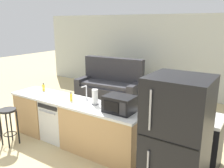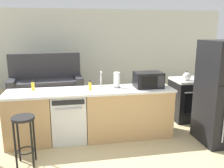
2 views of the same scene
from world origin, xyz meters
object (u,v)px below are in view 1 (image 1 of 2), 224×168
Objects in this scene: soap_bottle at (71,97)px; couch at (110,86)px; microwave at (119,104)px; paper_towel_roll at (95,97)px; kettle at (186,111)px; dishwasher at (59,119)px; refrigerator at (176,146)px; bar_stool at (8,119)px; stove_range at (196,141)px; dish_soap_bottle at (44,88)px.

couch is at bearing 109.41° from soap_bottle.
microwave is 0.58m from paper_towel_roll.
kettle reaches higher than soap_bottle.
refrigerator is (2.60, -0.55, 0.46)m from dishwasher.
couch reaches higher than kettle.
couch is (-2.07, 2.82, -0.65)m from microwave.
stove_range is at bearing 21.49° from bar_stool.
dish_soap_bottle is (-3.20, -0.39, 0.52)m from stove_range.
refrigerator reaches higher than microwave.
dishwasher is 0.67m from soap_bottle.
kettle is (-0.17, 0.97, 0.10)m from refrigerator.
microwave is at bearing -4.36° from dish_soap_bottle.
refrigerator is 2.38× the size of bar_stool.
couch is at bearing 102.40° from dishwasher.
bar_stool is (-2.08, -0.72, -0.50)m from microwave.
microwave is 2.84× the size of dish_soap_bottle.
refrigerator is 10.02× the size of soap_bottle.
refrigerator is at bearing 3.10° from bar_stool.
soap_bottle is 2.10m from kettle.
couch is (-0.62, 2.82, -0.03)m from dishwasher.
paper_towel_roll reaches higher than bar_stool.
kettle is at bearing 99.66° from refrigerator.
kettle is at bearing 9.85° from dishwasher.
couch is at bearing 90.51° from dish_soap_bottle.
dishwasher is 0.93× the size of stove_range.
refrigerator is at bearing -11.93° from dishwasher.
kettle is (-0.17, -0.13, 0.53)m from stove_range.
stove_range is at bearing 14.50° from soap_bottle.
stove_range reaches higher than dishwasher.
dish_soap_bottle is 0.86× the size of kettle.
stove_range reaches higher than bar_stool.
refrigerator is 8.60× the size of kettle.
refrigerator is at bearing -46.28° from couch.
microwave is (-1.15, 0.55, 0.16)m from refrigerator.
couch is at bearing 89.78° from bar_stool.
paper_towel_roll is (-1.72, 0.63, 0.16)m from refrigerator.
stove_range is 3.19× the size of paper_towel_roll.
couch is (-3.22, 2.27, -0.06)m from stove_range.
stove_range is at bearing 7.03° from dish_soap_bottle.
stove_range is 1.80× the size of microwave.
refrigerator reaches higher than couch.
refrigerator is at bearing -12.42° from dish_soap_bottle.
refrigerator reaches higher than kettle.
dishwasher is 0.40× the size of couch.
bar_stool is at bearing -160.83° from microwave.
dish_soap_bottle is at bearing 176.94° from paper_towel_roll.
soap_bottle is at bearing -165.50° from stove_range.
stove_range is (2.60, 0.55, 0.03)m from dishwasher.
dish_soap_bottle is 0.98m from bar_stool.
dish_soap_bottle is at bearing 165.46° from dishwasher.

